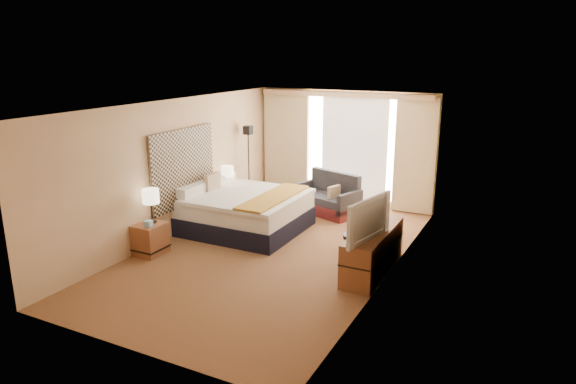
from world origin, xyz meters
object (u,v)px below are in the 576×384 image
at_px(nightstand_right, 229,203).
at_px(bed, 245,211).
at_px(desk_chair, 358,239).
at_px(lamp_right, 227,172).
at_px(lamp_left, 151,197).
at_px(nightstand_left, 150,239).
at_px(television, 362,218).
at_px(loveseat, 328,200).
at_px(floor_lamp, 248,150).
at_px(media_dresser, 373,251).

xyz_separation_m(nightstand_right, bed, (0.81, -0.67, 0.11)).
distance_m(bed, desk_chair, 2.63).
relative_size(desk_chair, lamp_right, 1.73).
xyz_separation_m(desk_chair, lamp_left, (-3.36, -1.19, 0.60)).
bearing_deg(lamp_left, bed, 65.76).
xyz_separation_m(nightstand_left, television, (3.65, 0.60, 0.75)).
height_order(nightstand_left, bed, bed).
bearing_deg(loveseat, television, -40.74).
bearing_deg(lamp_left, floor_lamp, 90.11).
xyz_separation_m(media_dresser, lamp_right, (-3.66, 1.38, 0.63)).
bearing_deg(lamp_left, loveseat, 62.53).
relative_size(loveseat, floor_lamp, 0.86).
xyz_separation_m(nightstand_right, lamp_right, (0.04, -0.07, 0.70)).
bearing_deg(nightstand_right, desk_chair, -20.13).
bearing_deg(loveseat, media_dresser, -35.78).
height_order(nightstand_left, television, television).
bearing_deg(media_dresser, nightstand_right, 158.60).
relative_size(media_dresser, lamp_left, 2.94).
height_order(bed, television, television).
relative_size(nightstand_left, floor_lamp, 0.30).
relative_size(bed, loveseat, 1.38).
distance_m(media_dresser, bed, 3.00).
bearing_deg(nightstand_left, bed, 66.22).
height_order(bed, loveseat, bed).
bearing_deg(media_dresser, lamp_left, -165.12).
relative_size(bed, lamp_left, 3.58).
height_order(bed, floor_lamp, floor_lamp).
relative_size(nightstand_right, desk_chair, 0.57).
bearing_deg(media_dresser, television, -96.34).
bearing_deg(television, floor_lamp, 65.46).
bearing_deg(loveseat, lamp_right, -128.39).
distance_m(nightstand_left, nightstand_right, 2.50).
height_order(nightstand_left, desk_chair, desk_chair).
height_order(nightstand_right, floor_lamp, floor_lamp).
bearing_deg(television, media_dresser, 6.17).
relative_size(bed, desk_chair, 2.27).
bearing_deg(desk_chair, lamp_right, 165.46).
xyz_separation_m(lamp_left, television, (3.64, 0.53, 0.01)).
height_order(nightstand_right, loveseat, loveseat).
xyz_separation_m(nightstand_left, lamp_left, (0.01, 0.07, 0.75)).
distance_m(nightstand_left, media_dresser, 3.85).
height_order(floor_lamp, lamp_left, floor_lamp).
bearing_deg(nightstand_right, floor_lamp, 89.47).
bearing_deg(lamp_left, television, 8.28).
xyz_separation_m(bed, desk_chair, (2.56, -0.57, 0.04)).
height_order(loveseat, desk_chair, desk_chair).
height_order(loveseat, floor_lamp, floor_lamp).
xyz_separation_m(bed, television, (2.84, -1.23, 0.64)).
height_order(lamp_left, television, television).
distance_m(lamp_right, television, 4.05).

